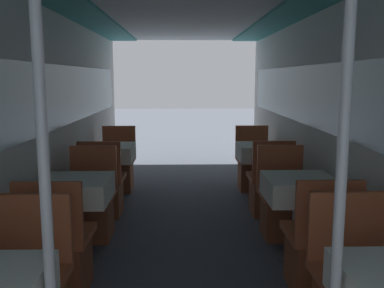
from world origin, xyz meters
name	(u,v)px	position (x,y,z in m)	size (l,w,h in m)	color
wall_left	(39,126)	(-1.29, 2.63, 1.12)	(0.05, 8.07, 2.16)	silver
wall_right	(334,126)	(1.29, 2.63, 1.12)	(0.05, 8.07, 2.16)	silver
support_pole_left_0	(45,192)	(-0.60, 0.61, 1.08)	(0.05, 0.05, 2.16)	silver
dining_table_left_1	(76,194)	(-0.93, 2.36, 0.59)	(0.57, 0.57, 0.71)	#4C4C51
chair_left_near_1	(59,257)	(-0.93, 1.82, 0.27)	(0.46, 0.46, 0.87)	brown
chair_left_far_1	(91,210)	(-0.93, 2.91, 0.27)	(0.46, 0.46, 0.87)	brown
dining_table_left_2	(111,155)	(-0.93, 4.11, 0.59)	(0.57, 0.57, 0.71)	#4C4C51
chair_left_near_2	(103,192)	(-0.93, 3.57, 0.27)	(0.46, 0.46, 0.87)	brown
chair_left_far_2	(118,171)	(-0.93, 4.66, 0.27)	(0.46, 0.46, 0.87)	brown
support_pole_right_0	(340,190)	(0.60, 0.61, 1.08)	(0.05, 0.05, 2.16)	silver
dining_table_right_1	(299,192)	(0.93, 2.36, 0.59)	(0.57, 0.57, 0.71)	#4C4C51
chair_right_near_1	(318,254)	(0.93, 1.82, 0.27)	(0.46, 0.46, 0.87)	brown
chair_right_far_1	(283,208)	(0.93, 2.91, 0.27)	(0.46, 0.46, 0.87)	brown
dining_table_right_2	(261,155)	(0.93, 4.11, 0.59)	(0.57, 0.57, 0.71)	#4C4C51
chair_right_near_2	(269,191)	(0.93, 3.57, 0.27)	(0.46, 0.46, 0.87)	brown
chair_right_far_2	(253,170)	(0.93, 4.66, 0.27)	(0.46, 0.46, 0.87)	brown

